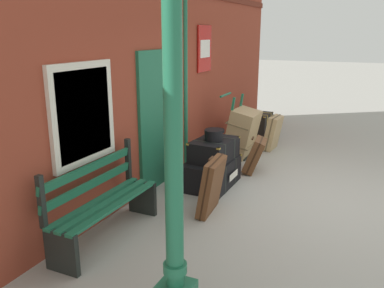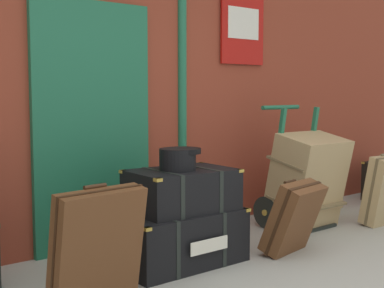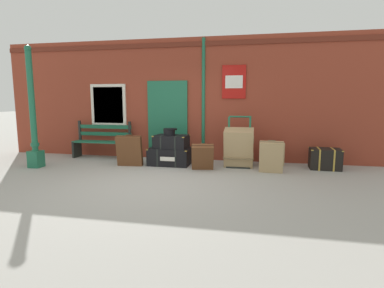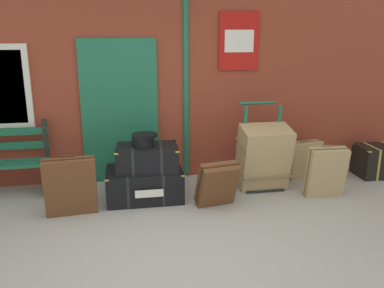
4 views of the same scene
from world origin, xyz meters
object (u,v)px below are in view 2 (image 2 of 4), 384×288
object	(u,v)px
steamer_trunk_middle	(182,190)
porters_trolley	(293,198)
suitcase_charcoal	(293,217)
suitcase_cream	(97,247)
large_brown_trunk	(307,180)
round_hatbox	(178,158)
suitcase_tan	(326,186)
steamer_trunk_base	(176,237)

from	to	relation	value
steamer_trunk_middle	porters_trolley	world-z (taller)	porters_trolley
suitcase_charcoal	suitcase_cream	bearing A→B (deg)	178.06
steamer_trunk_middle	large_brown_trunk	size ratio (longest dim) A/B	0.89
large_brown_trunk	suitcase_charcoal	world-z (taller)	large_brown_trunk
round_hatbox	large_brown_trunk	xyz separation A→B (m)	(1.68, 0.08, -0.36)
suitcase_cream	suitcase_charcoal	world-z (taller)	suitcase_cream
porters_trolley	suitcase_tan	world-z (taller)	porters_trolley
steamer_trunk_base	porters_trolley	world-z (taller)	porters_trolley
round_hatbox	porters_trolley	bearing A→B (deg)	8.62
steamer_trunk_base	large_brown_trunk	world-z (taller)	large_brown_trunk
large_brown_trunk	porters_trolley	bearing A→B (deg)	90.00
suitcase_tan	suitcase_cream	bearing A→B (deg)	-166.94
steamer_trunk_base	suitcase_charcoal	size ratio (longest dim) A/B	1.65
round_hatbox	suitcase_charcoal	distance (m)	1.11
steamer_trunk_middle	large_brown_trunk	world-z (taller)	large_brown_trunk
steamer_trunk_middle	porters_trolley	bearing A→B (deg)	8.44
round_hatbox	porters_trolley	xyz separation A→B (m)	(1.68, 0.25, -0.56)
large_brown_trunk	steamer_trunk_middle	bearing A→B (deg)	-177.48
steamer_trunk_middle	round_hatbox	size ratio (longest dim) A/B	2.53
steamer_trunk_middle	suitcase_cream	size ratio (longest dim) A/B	1.09
steamer_trunk_middle	suitcase_tan	world-z (taller)	steamer_trunk_middle
steamer_trunk_middle	suitcase_tan	xyz separation A→B (m)	(2.44, 0.44, -0.30)
steamer_trunk_base	suitcase_tan	xyz separation A→B (m)	(2.49, 0.42, 0.07)
large_brown_trunk	suitcase_cream	bearing A→B (deg)	-170.70
steamer_trunk_base	porters_trolley	distance (m)	1.70
steamer_trunk_middle	large_brown_trunk	distance (m)	1.65
suitcase_charcoal	suitcase_tan	xyz separation A→B (m)	(1.59, 0.85, -0.03)
suitcase_tan	porters_trolley	bearing A→B (deg)	-166.51
steamer_trunk_base	round_hatbox	xyz separation A→B (m)	(0.01, -0.03, 0.63)
porters_trolley	suitcase_cream	xyz separation A→B (m)	(-2.60, -0.60, 0.10)
porters_trolley	round_hatbox	bearing A→B (deg)	-171.38
large_brown_trunk	suitcase_cream	xyz separation A→B (m)	(-2.60, -0.43, -0.10)
suitcase_charcoal	suitcase_tan	world-z (taller)	suitcase_charcoal
suitcase_cream	suitcase_charcoal	size ratio (longest dim) A/B	1.25
suitcase_cream	suitcase_tan	bearing A→B (deg)	13.06
steamer_trunk_base	large_brown_trunk	distance (m)	1.71
porters_trolley	suitcase_charcoal	size ratio (longest dim) A/B	1.96
steamer_trunk_middle	suitcase_cream	bearing A→B (deg)	-159.76
round_hatbox	porters_trolley	distance (m)	1.79
suitcase_charcoal	steamer_trunk_middle	bearing A→B (deg)	154.07
steamer_trunk_base	large_brown_trunk	size ratio (longest dim) A/B	1.07
steamer_trunk_middle	porters_trolley	distance (m)	1.69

